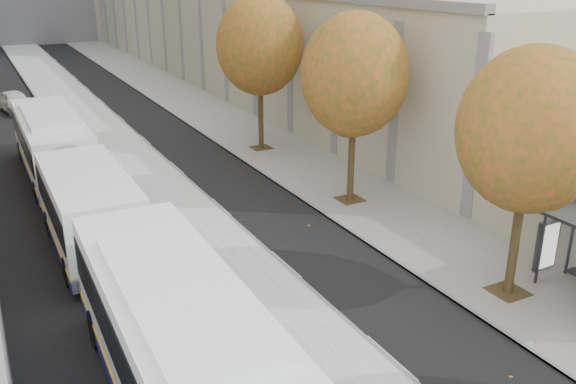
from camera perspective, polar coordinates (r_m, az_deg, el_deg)
bus_platform at (r=35.53m, az=-16.34°, el=4.02°), size 4.25×150.00×0.15m
sidewalk at (r=37.80m, az=-4.40°, el=5.71°), size 4.75×150.00×0.08m
building_tan at (r=67.94m, az=-5.51°, el=15.63°), size 18.00×92.00×8.00m
tree_c at (r=18.60m, az=21.78°, el=5.35°), size 4.20×4.20×7.28m
tree_d at (r=25.18m, az=6.24°, el=10.82°), size 4.40×4.40×7.60m
tree_e at (r=32.93m, az=-2.67°, el=13.56°), size 4.60×4.60×7.92m
bus_far at (r=27.46m, az=-20.12°, el=2.21°), size 2.66×17.79×2.96m
distant_car at (r=46.82m, az=-24.17°, el=7.73°), size 2.55×4.53×1.46m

